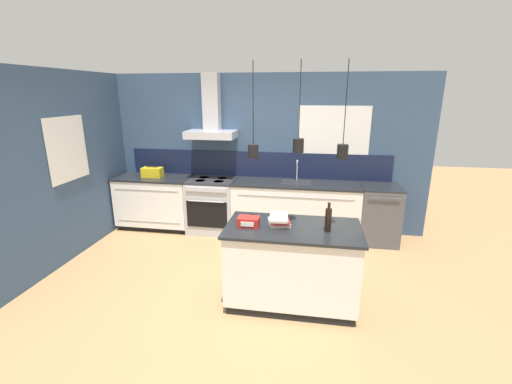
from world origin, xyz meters
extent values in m
plane|color=#A87F51|center=(0.00, 0.00, 0.00)|extent=(16.00, 16.00, 0.00)
cube|color=#354C6B|center=(0.00, 2.03, 1.30)|extent=(5.60, 0.06, 2.60)
cube|color=#141C38|center=(0.00, 1.99, 1.12)|extent=(4.42, 0.02, 0.43)
cube|color=white|center=(1.25, 1.99, 1.62)|extent=(1.12, 0.01, 0.96)
cube|color=black|center=(1.25, 1.99, 1.62)|extent=(1.04, 0.01, 0.88)
cube|color=#B5B5BA|center=(-0.71, 1.77, 1.64)|extent=(0.80, 0.46, 0.12)
cube|color=#B5B5BA|center=(-0.71, 1.86, 2.15)|extent=(0.26, 0.20, 0.90)
cylinder|color=black|center=(0.32, -0.15, 2.19)|extent=(0.01, 0.01, 0.82)
cylinder|color=black|center=(0.32, -0.15, 1.71)|extent=(0.11, 0.11, 0.14)
sphere|color=#F9D18C|center=(0.32, -0.15, 1.71)|extent=(0.06, 0.06, 0.06)
cylinder|color=black|center=(0.79, -0.16, 2.23)|extent=(0.01, 0.01, 0.75)
cylinder|color=black|center=(0.79, -0.16, 1.78)|extent=(0.11, 0.11, 0.14)
sphere|color=#F9D18C|center=(0.79, -0.16, 1.78)|extent=(0.06, 0.06, 0.06)
cylinder|color=black|center=(1.22, -0.17, 2.20)|extent=(0.01, 0.01, 0.79)
cylinder|color=black|center=(1.22, -0.17, 1.74)|extent=(0.11, 0.11, 0.14)
sphere|color=#F9D18C|center=(1.22, -0.17, 1.74)|extent=(0.06, 0.06, 0.06)
cube|color=#354C6B|center=(-2.43, 0.70, 1.30)|extent=(0.06, 3.80, 2.60)
cube|color=white|center=(-2.39, 0.55, 1.55)|extent=(0.01, 0.76, 0.88)
cube|color=black|center=(-2.39, 0.55, 1.55)|extent=(0.01, 0.68, 0.80)
cube|color=black|center=(-1.73, 1.72, 0.04)|extent=(1.22, 0.56, 0.09)
cube|color=white|center=(-1.73, 1.69, 0.48)|extent=(1.26, 0.62, 0.79)
cube|color=gray|center=(-1.73, 1.38, 0.76)|extent=(1.11, 0.01, 0.01)
cube|color=gray|center=(-1.73, 1.38, 0.21)|extent=(1.11, 0.01, 0.01)
cube|color=black|center=(-1.73, 1.69, 0.90)|extent=(1.28, 0.64, 0.03)
cube|color=black|center=(0.69, 1.72, 0.04)|extent=(1.95, 0.56, 0.09)
cube|color=white|center=(0.69, 1.69, 0.48)|extent=(2.01, 0.62, 0.79)
cube|color=gray|center=(0.69, 1.38, 0.76)|extent=(1.77, 0.01, 0.01)
cube|color=gray|center=(0.69, 1.38, 0.21)|extent=(1.77, 0.01, 0.01)
cube|color=black|center=(0.69, 1.69, 0.90)|extent=(2.04, 0.64, 0.03)
cube|color=#262628|center=(0.69, 1.74, 0.91)|extent=(0.48, 0.34, 0.01)
cylinder|color=#B5B5BA|center=(0.69, 1.87, 1.07)|extent=(0.02, 0.02, 0.32)
sphere|color=#B5B5BA|center=(0.69, 1.87, 1.23)|extent=(0.03, 0.03, 0.03)
cylinder|color=#B5B5BA|center=(0.69, 1.81, 1.21)|extent=(0.02, 0.12, 0.02)
cube|color=#B5B5BA|center=(-0.71, 1.69, 0.43)|extent=(0.78, 0.62, 0.87)
cube|color=black|center=(-0.71, 1.37, 0.40)|extent=(0.67, 0.02, 0.44)
cylinder|color=#B5B5BA|center=(-0.71, 1.35, 0.63)|extent=(0.59, 0.02, 0.02)
cube|color=#B5B5BA|center=(-0.71, 1.37, 0.82)|extent=(0.67, 0.02, 0.07)
cube|color=#2D2D30|center=(-0.71, 1.69, 0.89)|extent=(0.78, 0.60, 0.04)
cylinder|color=black|center=(-0.86, 1.80, 0.91)|extent=(0.17, 0.17, 0.00)
cylinder|color=black|center=(-0.55, 1.80, 0.91)|extent=(0.17, 0.17, 0.00)
cylinder|color=black|center=(-0.86, 1.58, 0.91)|extent=(0.17, 0.17, 0.00)
cylinder|color=black|center=(-0.55, 1.58, 0.91)|extent=(0.17, 0.17, 0.00)
cube|color=#4C4C51|center=(2.00, 1.69, 0.45)|extent=(0.59, 0.62, 0.89)
cube|color=black|center=(2.00, 1.69, 0.90)|extent=(0.59, 0.62, 0.02)
cylinder|color=#4C4C51|center=(2.00, 1.36, 0.82)|extent=(0.45, 0.02, 0.02)
cube|color=black|center=(0.76, -0.19, 0.04)|extent=(1.35, 0.71, 0.09)
cube|color=white|center=(0.76, -0.19, 0.48)|extent=(1.40, 0.74, 0.79)
cube|color=black|center=(0.76, -0.19, 0.90)|extent=(1.45, 0.79, 0.03)
cylinder|color=black|center=(1.12, -0.24, 1.03)|extent=(0.07, 0.07, 0.25)
cylinder|color=black|center=(1.12, -0.24, 1.18)|extent=(0.03, 0.03, 0.06)
cylinder|color=#262628|center=(1.12, -0.24, 1.22)|extent=(0.03, 0.03, 0.01)
cube|color=silver|center=(0.60, -0.14, 0.93)|extent=(0.27, 0.30, 0.04)
cube|color=#B2332D|center=(0.61, -0.13, 0.97)|extent=(0.25, 0.33, 0.03)
cube|color=beige|center=(0.60, -0.13, 1.00)|extent=(0.21, 0.34, 0.03)
cube|color=red|center=(0.28, -0.24, 0.96)|extent=(0.23, 0.15, 0.10)
cube|color=white|center=(0.28, -0.32, 0.96)|extent=(0.14, 0.01, 0.05)
cube|color=gold|center=(-1.74, 1.69, 0.99)|extent=(0.34, 0.18, 0.16)
cylinder|color=black|center=(-1.74, 1.69, 1.09)|extent=(0.20, 0.02, 0.02)
camera|label=1|loc=(0.93, -3.62, 2.30)|focal=24.00mm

